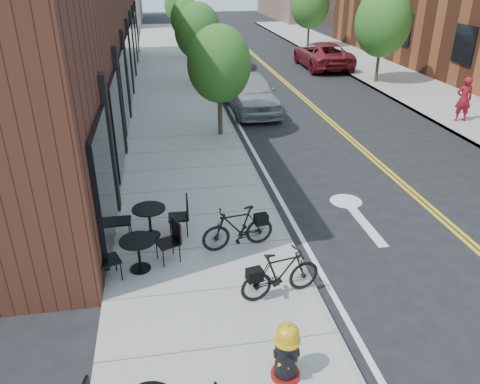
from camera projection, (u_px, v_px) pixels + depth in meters
ground at (312, 284)px, 9.22m from camera, size 120.00×120.00×0.00m
sidewalk_near at (180, 129)px, 17.74m from camera, size 4.00×70.00×0.12m
sidewalk_far at (468, 113)px, 19.58m from camera, size 4.00×70.00×0.12m
building_near at (60, 24)px, 19.09m from camera, size 5.00×28.00×7.00m
tree_near_a at (219, 64)px, 15.96m from camera, size 2.20×2.20×3.81m
tree_near_b at (198, 31)px, 23.00m from camera, size 2.30×2.30×3.98m
tree_near_c at (187, 19)px, 30.16m from camera, size 2.10×2.10×3.67m
tree_near_d at (180, 5)px, 37.14m from camera, size 2.40×2.40×4.11m
tree_far_b at (383, 23)px, 23.37m from camera, size 2.80×2.80×4.62m
tree_far_c at (310, 5)px, 34.00m from camera, size 2.80×2.80×4.62m
fire_hydrant at (287, 352)px, 6.80m from camera, size 0.47×0.47×1.01m
bicycle_left at (238, 228)px, 9.99m from camera, size 1.65×0.69×0.96m
bicycle_right at (281, 274)px, 8.52m from camera, size 1.63×0.75×0.95m
bistro_set_b at (149, 218)px, 10.41m from camera, size 1.72×0.76×0.93m
bistro_set_c at (139, 250)px, 9.26m from camera, size 1.70×0.99×0.90m
parked_car_a at (251, 92)px, 19.79m from camera, size 2.00×4.74×1.60m
parked_car_b at (228, 57)px, 27.57m from camera, size 2.12×4.84×1.55m
parked_car_c at (212, 38)px, 35.69m from camera, size 1.93×4.57×1.32m
parked_car_far at (322, 55)px, 28.22m from camera, size 2.64×5.53×1.52m
pedestrian at (464, 99)px, 18.10m from camera, size 0.69×0.52×1.72m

